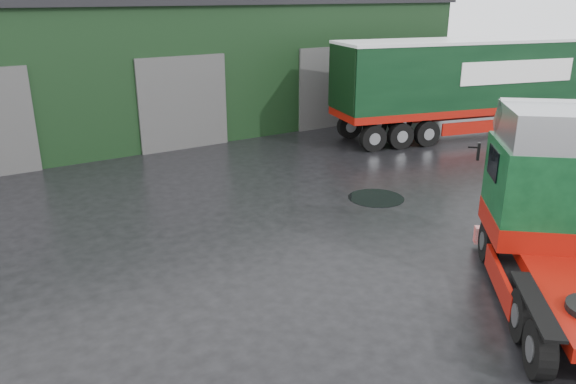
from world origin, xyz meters
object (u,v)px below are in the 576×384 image
object	(u,v)px
tree_back_b	(200,33)
lorry_right	(471,88)
hero_tractor	(575,223)
warehouse	(136,62)

from	to	relation	value
tree_back_b	lorry_right	bearing A→B (deg)	-78.03
lorry_right	hero_tractor	bearing A→B (deg)	-28.51
hero_tractor	tree_back_b	size ratio (longest dim) A/B	0.89
hero_tractor	lorry_right	xyz separation A→B (m)	(10.90, 12.00, 0.20)
warehouse	hero_tractor	xyz separation A→B (m)	(1.55, -23.00, -1.08)
tree_back_b	hero_tractor	bearing A→B (deg)	-101.05
hero_tractor	lorry_right	distance (m)	16.21
warehouse	tree_back_b	distance (m)	12.82
warehouse	hero_tractor	size ratio (longest dim) A/B	4.86
hero_tractor	warehouse	bearing A→B (deg)	134.26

